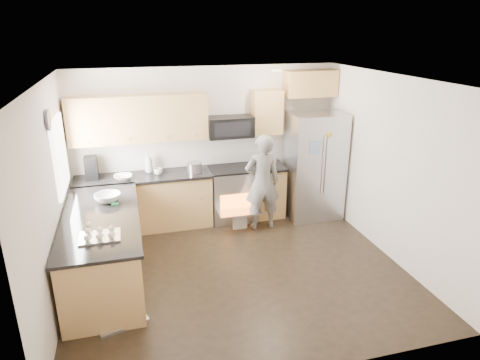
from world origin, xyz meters
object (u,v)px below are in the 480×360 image
object	(u,v)px
person	(262,182)
stove_range	(232,182)
dish_rack	(119,313)
refrigerator	(315,166)

from	to	relation	value
person	stove_range	bearing A→B (deg)	-49.70
person	dish_rack	distance (m)	3.09
stove_range	refrigerator	bearing A→B (deg)	-9.70
refrigerator	person	distance (m)	1.07
person	dish_rack	size ratio (longest dim) A/B	2.38
person	dish_rack	world-z (taller)	person
stove_range	refrigerator	world-z (taller)	refrigerator
stove_range	person	world-z (taller)	stove_range
dish_rack	stove_range	bearing A→B (deg)	50.63
stove_range	person	size ratio (longest dim) A/B	1.11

